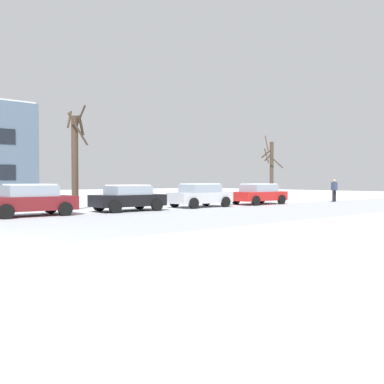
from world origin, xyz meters
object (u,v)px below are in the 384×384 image
Objects in this scene: parked_car_black at (128,198)px; pedestrian_crossing at (334,189)px; parked_car_silver at (200,195)px; parked_car_red at (259,194)px; parked_car_maroon at (30,200)px.

pedestrian_crossing reaches higher than parked_car_black.
parked_car_black is 5.06m from parked_car_silver.
pedestrian_crossing is (7.17, -1.29, 0.28)m from parked_car_red.
parked_car_maroon is 1.03× the size of parked_car_black.
parked_car_silver is 5.07m from parked_car_red.
parked_car_black is 2.22× the size of pedestrian_crossing.
parked_car_black is at bearing 178.95° from parked_car_red.
parked_car_red reaches higher than parked_car_black.
pedestrian_crossing is (17.29, -1.47, 0.29)m from parked_car_black.
pedestrian_crossing is (22.35, -1.60, 0.26)m from parked_car_maroon.
parked_car_black is at bearing -1.43° from parked_car_maroon.
parked_car_maroon reaches higher than parked_car_red.
parked_car_maroon is 0.99× the size of parked_car_red.
parked_car_red is at bearing -1.05° from parked_car_black.
parked_car_maroon is 5.06m from parked_car_black.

